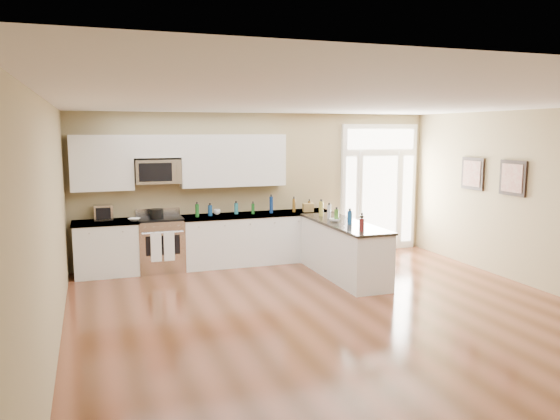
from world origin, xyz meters
The scene contains 20 objects.
ground centered at (0.00, 0.00, 0.00)m, with size 8.00×8.00×0.00m, color #532D17.
room_shell centered at (0.00, 0.00, 1.71)m, with size 8.00×8.00×8.00m.
back_cabinet_left centered at (-2.87, 3.69, 0.44)m, with size 1.10×0.66×0.94m.
back_cabinet_right centered at (-0.16, 3.69, 0.44)m, with size 2.85×0.66×0.94m.
peninsula_cabinet centered at (0.93, 2.24, 0.43)m, with size 0.69×2.32×0.94m.
upper_cabinet_left centered at (-2.88, 3.83, 1.93)m, with size 1.04×0.33×0.95m, color silver.
upper_cabinet_right centered at (-0.57, 3.83, 1.93)m, with size 1.94×0.33×0.95m, color silver.
upper_cabinet_short centered at (-1.95, 3.83, 2.20)m, with size 0.82×0.33×0.40m, color silver.
microwave centered at (-1.95, 3.80, 1.76)m, with size 0.78×0.41×0.42m.
entry_door centered at (2.55, 3.95, 1.30)m, with size 1.70×0.10×2.60m.
wall_art_near centered at (3.47, 2.20, 1.70)m, with size 0.05×0.58×0.58m.
wall_art_far centered at (3.47, 1.20, 1.70)m, with size 0.05×0.58×0.58m.
kitchen_range centered at (-1.95, 3.69, 0.48)m, with size 0.79×0.70×1.08m.
stockpot centered at (-2.02, 3.61, 1.04)m, with size 0.24×0.24×0.18m, color black.
toaster_oven centered at (-2.89, 3.81, 1.07)m, with size 0.31×0.24×0.27m, color silver.
cardboard_box centered at (0.81, 3.56, 1.02)m, with size 0.20×0.14×0.16m, color olive.
bowl_left centered at (-2.40, 3.55, 0.96)m, with size 0.20×0.20×0.05m, color white.
bowl_peninsula centered at (0.80, 2.33, 0.97)m, with size 0.18×0.18×0.06m, color white.
cup_counter centered at (-0.90, 3.79, 0.99)m, with size 0.13×0.13×0.10m, color white.
counter_bottles centered at (0.31, 2.94, 1.05)m, with size 2.35×2.42×0.31m.
Camera 1 is at (-3.07, -5.96, 2.46)m, focal length 35.00 mm.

